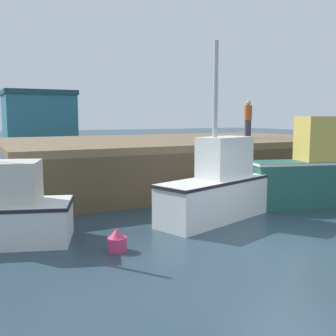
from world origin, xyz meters
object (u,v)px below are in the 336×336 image
object	(u,v)px
rowboat	(299,194)
dockworker	(248,119)
fishing_boat_mid	(313,171)
mooring_buoy_foreground	(117,241)
fishing_boat_near_right	(216,188)

from	to	relation	value
rowboat	dockworker	world-z (taller)	dockworker
fishing_boat_mid	mooring_buoy_foreground	world-z (taller)	fishing_boat_mid
fishing_boat_near_right	dockworker	world-z (taller)	fishing_boat_near_right
fishing_boat_near_right	mooring_buoy_foreground	world-z (taller)	fishing_boat_near_right
fishing_boat_near_right	fishing_boat_mid	distance (m)	3.81
fishing_boat_near_right	mooring_buoy_foreground	xyz separation A→B (m)	(-3.44, -1.32, -0.67)
fishing_boat_mid	mooring_buoy_foreground	bearing A→B (deg)	-169.15
rowboat	fishing_boat_near_right	bearing A→B (deg)	-166.59
rowboat	mooring_buoy_foreground	world-z (taller)	mooring_buoy_foreground
rowboat	mooring_buoy_foreground	size ratio (longest dim) A/B	4.00
rowboat	dockworker	xyz separation A→B (m)	(1.12, 4.39, 2.58)
fishing_boat_mid	rowboat	size ratio (longest dim) A/B	2.05
fishing_boat_near_right	mooring_buoy_foreground	distance (m)	3.75
dockworker	mooring_buoy_foreground	xyz separation A→B (m)	(-8.67, -6.69, -2.56)
fishing_boat_near_right	fishing_boat_mid	size ratio (longest dim) A/B	1.17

